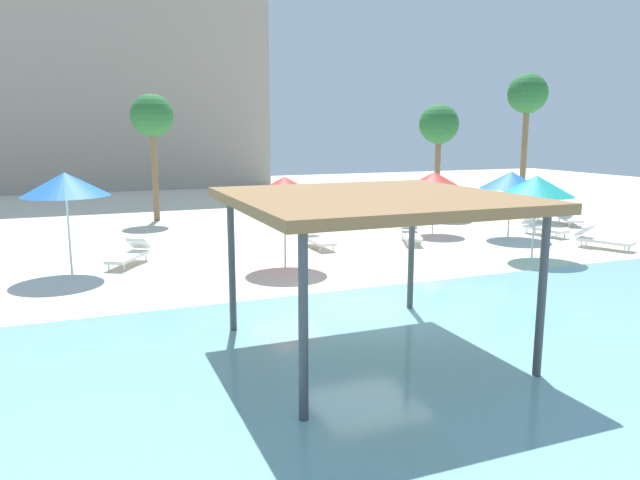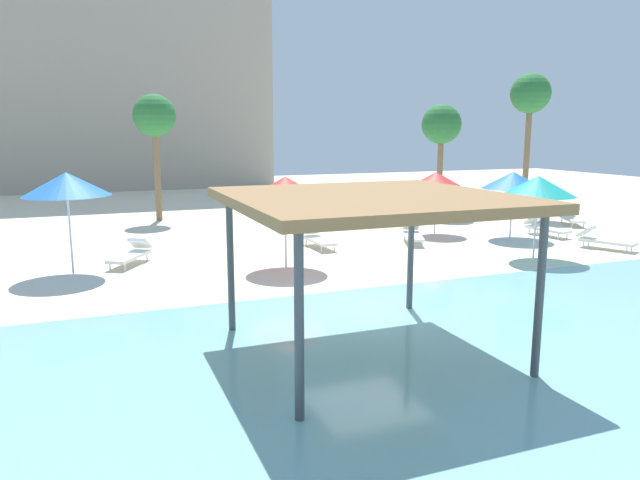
{
  "view_description": "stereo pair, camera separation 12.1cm",
  "coord_description": "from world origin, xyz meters",
  "px_view_note": "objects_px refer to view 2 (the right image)",
  "views": [
    {
      "loc": [
        -5.98,
        -12.0,
        4.09
      ],
      "look_at": [
        -0.35,
        2.0,
        1.3
      ],
      "focal_mm": 33.38,
      "sensor_mm": 36.0,
      "label": 1
    },
    {
      "loc": [
        -5.86,
        -12.04,
        4.09
      ],
      "look_at": [
        -0.35,
        2.0,
        1.3
      ],
      "focal_mm": 33.38,
      "sensor_mm": 36.0,
      "label": 2
    }
  ],
  "objects_px": {
    "beach_umbrella_teal_3": "(538,186)",
    "palm_tree_0": "(530,97)",
    "shade_pavilion": "(370,203)",
    "palm_tree_2": "(441,126)",
    "lounge_chair_6": "(545,227)",
    "beach_umbrella_red_4": "(285,187)",
    "beach_umbrella_red_0": "(436,179)",
    "lounge_chair_4": "(413,234)",
    "lounge_chair_1": "(131,254)",
    "lounge_chair_3": "(318,238)",
    "lounge_chair_2": "(572,217)",
    "lounge_chair_0": "(603,239)",
    "beach_umbrella_blue_5": "(67,184)",
    "beach_umbrella_blue_6": "(513,180)",
    "palm_tree_1": "(155,118)"
  },
  "relations": [
    {
      "from": "beach_umbrella_blue_6",
      "to": "lounge_chair_3",
      "type": "xyz_separation_m",
      "value": [
        -7.6,
        0.95,
        -1.89
      ]
    },
    {
      "from": "palm_tree_0",
      "to": "lounge_chair_2",
      "type": "bearing_deg",
      "value": -94.62
    },
    {
      "from": "beach_umbrella_teal_3",
      "to": "lounge_chair_0",
      "type": "bearing_deg",
      "value": 7.25
    },
    {
      "from": "shade_pavilion",
      "to": "palm_tree_2",
      "type": "relative_size",
      "value": 0.91
    },
    {
      "from": "palm_tree_0",
      "to": "beach_umbrella_teal_3",
      "type": "bearing_deg",
      "value": -128.36
    },
    {
      "from": "beach_umbrella_red_0",
      "to": "lounge_chair_2",
      "type": "distance_m",
      "value": 7.1
    },
    {
      "from": "beach_umbrella_blue_5",
      "to": "lounge_chair_4",
      "type": "relative_size",
      "value": 1.48
    },
    {
      "from": "shade_pavilion",
      "to": "palm_tree_0",
      "type": "height_order",
      "value": "palm_tree_0"
    },
    {
      "from": "beach_umbrella_blue_6",
      "to": "lounge_chair_3",
      "type": "distance_m",
      "value": 7.89
    },
    {
      "from": "beach_umbrella_teal_3",
      "to": "palm_tree_0",
      "type": "distance_m",
      "value": 11.28
    },
    {
      "from": "lounge_chair_0",
      "to": "palm_tree_1",
      "type": "xyz_separation_m",
      "value": [
        -13.69,
        12.54,
        4.29
      ]
    },
    {
      "from": "lounge_chair_0",
      "to": "lounge_chair_3",
      "type": "xyz_separation_m",
      "value": [
        -9.19,
        3.88,
        0.0
      ]
    },
    {
      "from": "beach_umbrella_red_0",
      "to": "lounge_chair_6",
      "type": "xyz_separation_m",
      "value": [
        3.83,
        -1.94,
        -1.87
      ]
    },
    {
      "from": "beach_umbrella_blue_6",
      "to": "beach_umbrella_red_4",
      "type": "bearing_deg",
      "value": -170.26
    },
    {
      "from": "lounge_chair_1",
      "to": "beach_umbrella_red_4",
      "type": "bearing_deg",
      "value": 94.34
    },
    {
      "from": "lounge_chair_3",
      "to": "palm_tree_0",
      "type": "xyz_separation_m",
      "value": [
        12.51,
        4.15,
        5.31
      ]
    },
    {
      "from": "palm_tree_2",
      "to": "lounge_chair_6",
      "type": "bearing_deg",
      "value": -84.36
    },
    {
      "from": "shade_pavilion",
      "to": "beach_umbrella_red_0",
      "type": "height_order",
      "value": "shade_pavilion"
    },
    {
      "from": "lounge_chair_0",
      "to": "lounge_chair_3",
      "type": "distance_m",
      "value": 9.98
    },
    {
      "from": "beach_umbrella_red_0",
      "to": "lounge_chair_6",
      "type": "bearing_deg",
      "value": -26.95
    },
    {
      "from": "beach_umbrella_red_0",
      "to": "shade_pavilion",
      "type": "bearing_deg",
      "value": -127.35
    },
    {
      "from": "lounge_chair_1",
      "to": "palm_tree_0",
      "type": "bearing_deg",
      "value": 134.96
    },
    {
      "from": "palm_tree_1",
      "to": "beach_umbrella_red_0",
      "type": "bearing_deg",
      "value": -38.04
    },
    {
      "from": "lounge_chair_4",
      "to": "lounge_chair_6",
      "type": "relative_size",
      "value": 1.01
    },
    {
      "from": "beach_umbrella_red_4",
      "to": "lounge_chair_4",
      "type": "xyz_separation_m",
      "value": [
        5.62,
        2.14,
        -2.09
      ]
    },
    {
      "from": "beach_umbrella_red_0",
      "to": "palm_tree_1",
      "type": "height_order",
      "value": "palm_tree_1"
    },
    {
      "from": "beach_umbrella_red_0",
      "to": "beach_umbrella_red_4",
      "type": "distance_m",
      "value": 8.23
    },
    {
      "from": "beach_umbrella_red_0",
      "to": "beach_umbrella_blue_6",
      "type": "bearing_deg",
      "value": -40.31
    },
    {
      "from": "lounge_chair_3",
      "to": "lounge_chair_2",
      "type": "bearing_deg",
      "value": 92.21
    },
    {
      "from": "shade_pavilion",
      "to": "lounge_chair_3",
      "type": "relative_size",
      "value": 2.55
    },
    {
      "from": "lounge_chair_2",
      "to": "lounge_chair_4",
      "type": "distance_m",
      "value": 8.74
    },
    {
      "from": "beach_umbrella_red_0",
      "to": "lounge_chair_1",
      "type": "bearing_deg",
      "value": -173.53
    },
    {
      "from": "lounge_chair_4",
      "to": "palm_tree_2",
      "type": "bearing_deg",
      "value": 164.09
    },
    {
      "from": "beach_umbrella_red_4",
      "to": "beach_umbrella_blue_5",
      "type": "relative_size",
      "value": 0.94
    },
    {
      "from": "lounge_chair_0",
      "to": "palm_tree_2",
      "type": "bearing_deg",
      "value": 159.66
    },
    {
      "from": "lounge_chair_4",
      "to": "lounge_chair_1",
      "type": "bearing_deg",
      "value": -66.88
    },
    {
      "from": "lounge_chair_2",
      "to": "palm_tree_0",
      "type": "relative_size",
      "value": 0.29
    },
    {
      "from": "lounge_chair_1",
      "to": "beach_umbrella_blue_6",
      "type": "bearing_deg",
      "value": 119.16
    },
    {
      "from": "palm_tree_0",
      "to": "palm_tree_1",
      "type": "relative_size",
      "value": 1.19
    },
    {
      "from": "beach_umbrella_teal_3",
      "to": "lounge_chair_3",
      "type": "xyz_separation_m",
      "value": [
        -5.81,
        4.31,
        -2.02
      ]
    },
    {
      "from": "lounge_chair_6",
      "to": "lounge_chair_2",
      "type": "bearing_deg",
      "value": 113.21
    },
    {
      "from": "lounge_chair_4",
      "to": "lounge_chair_6",
      "type": "xyz_separation_m",
      "value": [
        5.64,
        -0.55,
        0.0
      ]
    },
    {
      "from": "beach_umbrella_red_0",
      "to": "palm_tree_0",
      "type": "relative_size",
      "value": 0.36
    },
    {
      "from": "beach_umbrella_red_4",
      "to": "palm_tree_0",
      "type": "height_order",
      "value": "palm_tree_0"
    },
    {
      "from": "lounge_chair_3",
      "to": "shade_pavilion",
      "type": "bearing_deg",
      "value": -17.06
    },
    {
      "from": "lounge_chair_0",
      "to": "lounge_chair_2",
      "type": "height_order",
      "value": "same"
    },
    {
      "from": "beach_umbrella_red_0",
      "to": "lounge_chair_6",
      "type": "height_order",
      "value": "beach_umbrella_red_0"
    },
    {
      "from": "shade_pavilion",
      "to": "palm_tree_0",
      "type": "distance_m",
      "value": 20.93
    },
    {
      "from": "beach_umbrella_teal_3",
      "to": "beach_umbrella_red_4",
      "type": "relative_size",
      "value": 0.97
    },
    {
      "from": "shade_pavilion",
      "to": "lounge_chair_0",
      "type": "bearing_deg",
      "value": 26.29
    }
  ]
}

